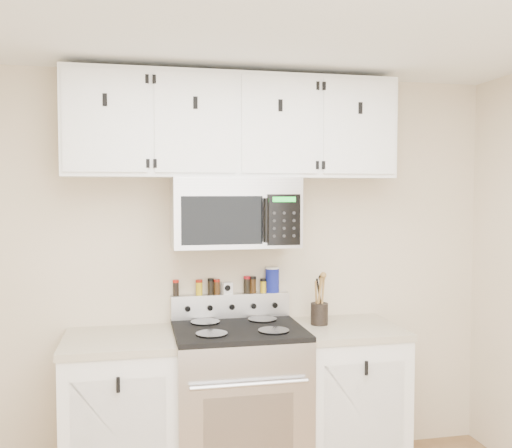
{
  "coord_description": "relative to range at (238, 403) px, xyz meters",
  "views": [
    {
      "loc": [
        -0.59,
        -1.87,
        1.75
      ],
      "look_at": [
        0.11,
        1.45,
        1.56
      ],
      "focal_mm": 40.0,
      "sensor_mm": 36.0,
      "label": 1
    }
  ],
  "objects": [
    {
      "name": "back_wall",
      "position": [
        0.0,
        0.32,
        0.76
      ],
      "size": [
        3.5,
        0.01,
        2.5
      ],
      "primitive_type": "cube",
      "color": "beige",
      "rests_on": "floor"
    },
    {
      "name": "range",
      "position": [
        0.0,
        0.0,
        0.0
      ],
      "size": [
        0.76,
        0.65,
        1.1
      ],
      "color": "#B7B7BA",
      "rests_on": "floor"
    },
    {
      "name": "base_cabinet_left",
      "position": [
        -0.69,
        0.02,
        -0.03
      ],
      "size": [
        0.64,
        0.62,
        0.92
      ],
      "color": "white",
      "rests_on": "floor"
    },
    {
      "name": "base_cabinet_right",
      "position": [
        0.69,
        0.02,
        -0.03
      ],
      "size": [
        0.64,
        0.62,
        0.92
      ],
      "color": "white",
      "rests_on": "floor"
    },
    {
      "name": "microwave",
      "position": [
        0.0,
        0.13,
        1.14
      ],
      "size": [
        0.76,
        0.44,
        0.42
      ],
      "color": "#9E9EA3",
      "rests_on": "back_wall"
    },
    {
      "name": "upper_cabinets",
      "position": [
        -0.0,
        0.15,
        1.66
      ],
      "size": [
        2.0,
        0.35,
        0.62
      ],
      "color": "white",
      "rests_on": "back_wall"
    },
    {
      "name": "utensil_crock",
      "position": [
        0.53,
        0.08,
        0.51
      ],
      "size": [
        0.11,
        0.11,
        0.32
      ],
      "color": "black",
      "rests_on": "base_cabinet_right"
    },
    {
      "name": "kitchen_timer",
      "position": [
        -0.02,
        0.28,
        0.65
      ],
      "size": [
        0.08,
        0.07,
        0.07
      ],
      "primitive_type": "cube",
      "rotation": [
        0.0,
        0.0,
        0.25
      ],
      "color": "white",
      "rests_on": "range"
    },
    {
      "name": "salt_canister",
      "position": [
        0.28,
        0.28,
        0.7
      ],
      "size": [
        0.09,
        0.09,
        0.17
      ],
      "color": "navy",
      "rests_on": "range"
    },
    {
      "name": "spice_jar_0",
      "position": [
        -0.35,
        0.28,
        0.66
      ],
      "size": [
        0.04,
        0.04,
        0.1
      ],
      "color": "black",
      "rests_on": "range"
    },
    {
      "name": "spice_jar_1",
      "position": [
        -0.2,
        0.28,
        0.66
      ],
      "size": [
        0.04,
        0.04,
        0.1
      ],
      "color": "gold",
      "rests_on": "range"
    },
    {
      "name": "spice_jar_2",
      "position": [
        -0.13,
        0.28,
        0.67
      ],
      "size": [
        0.04,
        0.04,
        0.1
      ],
      "color": "black",
      "rests_on": "range"
    },
    {
      "name": "spice_jar_3",
      "position": [
        -0.09,
        0.28,
        0.66
      ],
      "size": [
        0.04,
        0.04,
        0.1
      ],
      "color": "#422710",
      "rests_on": "range"
    },
    {
      "name": "spice_jar_4",
      "position": [
        0.11,
        0.28,
        0.67
      ],
      "size": [
        0.04,
        0.04,
        0.11
      ],
      "color": "black",
      "rests_on": "range"
    },
    {
      "name": "spice_jar_5",
      "position": [
        0.15,
        0.28,
        0.67
      ],
      "size": [
        0.04,
        0.04,
        0.11
      ],
      "color": "#3A230E",
      "rests_on": "range"
    },
    {
      "name": "spice_jar_6",
      "position": [
        0.22,
        0.28,
        0.66
      ],
      "size": [
        0.04,
        0.04,
        0.09
      ],
      "color": "gold",
      "rests_on": "range"
    }
  ]
}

